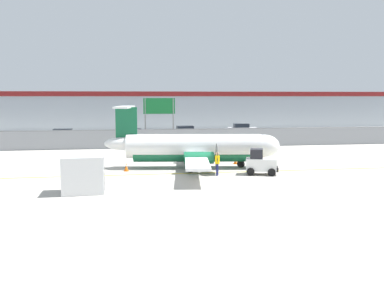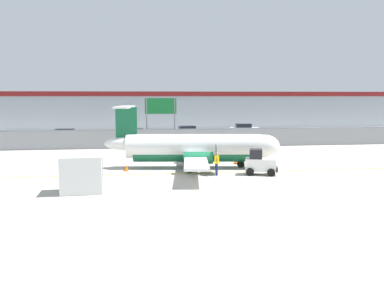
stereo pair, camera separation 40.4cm
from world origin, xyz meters
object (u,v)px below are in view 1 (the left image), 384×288
at_px(traffic_cone_far_right, 236,160).
at_px(traffic_cone_near_right, 126,167).
at_px(parked_car_0, 62,135).
at_px(highway_sign, 159,110).
at_px(parked_car_1, 132,135).
at_px(commuter_airplane, 197,148).
at_px(parked_car_3, 242,129).
at_px(baggage_tug, 261,163).
at_px(traffic_cone_near_left, 205,167).
at_px(parked_car_2, 186,132).
at_px(cargo_container, 83,174).
at_px(traffic_cone_far_left, 264,157).
at_px(ground_crew_worker, 217,162).

bearing_deg(traffic_cone_far_right, traffic_cone_near_right, -166.77).
bearing_deg(parked_car_0, highway_sign, 151.70).
bearing_deg(parked_car_1, commuter_airplane, 105.88).
bearing_deg(parked_car_3, baggage_tug, -97.04).
bearing_deg(parked_car_3, traffic_cone_far_right, -100.57).
relative_size(traffic_cone_near_left, parked_car_2, 0.15).
height_order(commuter_airplane, highway_sign, highway_sign).
bearing_deg(traffic_cone_near_left, highway_sign, 97.24).
bearing_deg(traffic_cone_far_right, cargo_container, -142.08).
height_order(traffic_cone_near_left, traffic_cone_far_left, same).
bearing_deg(traffic_cone_far_left, baggage_tug, -110.32).
height_order(cargo_container, parked_car_2, cargo_container).
relative_size(parked_car_0, highway_sign, 0.77).
distance_m(traffic_cone_far_left, parked_car_2, 21.68).
distance_m(ground_crew_worker, parked_car_2, 27.80).
relative_size(traffic_cone_far_right, parked_car_3, 0.15).
bearing_deg(traffic_cone_near_left, traffic_cone_far_right, 44.13).
distance_m(traffic_cone_near_right, parked_car_1, 21.17).
xyz_separation_m(ground_crew_worker, parked_car_0, (-14.35, 24.78, -0.06)).
bearing_deg(commuter_airplane, parked_car_2, 91.86).
distance_m(commuter_airplane, parked_car_3, 29.85).
bearing_deg(cargo_container, ground_crew_worker, 23.17).
height_order(ground_crew_worker, traffic_cone_far_right, ground_crew_worker).
bearing_deg(parked_car_1, highway_sign, 123.89).
distance_m(parked_car_2, highway_sign, 10.37).
bearing_deg(baggage_tug, parked_car_0, 143.20).
distance_m(ground_crew_worker, traffic_cone_near_left, 2.03).
xyz_separation_m(baggage_tug, traffic_cone_far_left, (2.43, 6.56, -0.54)).
bearing_deg(parked_car_0, traffic_cone_near_right, 108.11).
bearing_deg(parked_car_2, parked_car_1, -154.49).
bearing_deg(parked_car_3, parked_car_0, -159.62).
relative_size(cargo_container, parked_car_0, 0.58).
bearing_deg(traffic_cone_near_right, parked_car_1, 88.07).
height_order(traffic_cone_near_right, parked_car_1, parked_car_1).
distance_m(cargo_container, traffic_cone_far_right, 14.80).
xyz_separation_m(parked_car_0, parked_car_1, (8.55, -0.83, 0.00)).
bearing_deg(traffic_cone_near_right, traffic_cone_near_left, -8.93).
distance_m(ground_crew_worker, traffic_cone_far_left, 8.60).
distance_m(baggage_tug, traffic_cone_near_left, 4.26).
bearing_deg(parked_car_0, traffic_cone_far_left, 135.99).
distance_m(traffic_cone_far_right, parked_car_1, 20.80).
distance_m(traffic_cone_near_right, traffic_cone_far_right, 9.40).
relative_size(commuter_airplane, baggage_tug, 6.29).
bearing_deg(ground_crew_worker, traffic_cone_near_left, 124.97).
bearing_deg(parked_car_2, commuter_airplane, -97.67).
height_order(baggage_tug, cargo_container, cargo_container).
distance_m(commuter_airplane, parked_car_2, 24.36).
xyz_separation_m(cargo_container, traffic_cone_far_left, (14.66, 10.61, -0.79)).
height_order(ground_crew_worker, parked_car_3, same).
bearing_deg(parked_car_3, commuter_airplane, -106.34).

